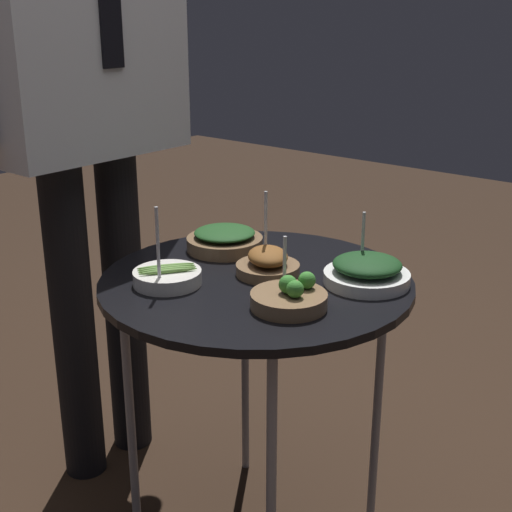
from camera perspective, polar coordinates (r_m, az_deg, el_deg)
The scene contains 7 objects.
serving_cart at distance 1.53m, azimuth 0.00°, elevation -3.47°, with size 0.67×0.67×0.68m.
bowl_roast_front_center at distance 1.53m, azimuth 0.95°, elevation -0.58°, with size 0.14×0.14×0.17m.
bowl_asparagus_near_rim at distance 1.49m, azimuth -7.12°, elevation -1.64°, with size 0.14×0.14×0.18m.
bowl_broccoli_mid_right at distance 1.36m, azimuth 2.73°, elevation -3.35°, with size 0.15×0.15×0.13m.
bowl_spinach_front_left at distance 1.68m, azimuth -2.52°, elevation 1.29°, with size 0.18×0.18×0.05m.
bowl_spinach_front_right at distance 1.49m, azimuth 8.86°, elevation -1.24°, with size 0.18×0.18×0.14m.
waiter_figure at distance 1.80m, azimuth -14.02°, elevation 15.69°, with size 0.66×0.25×1.78m.
Camera 1 is at (-1.09, -0.89, 1.23)m, focal length 50.00 mm.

